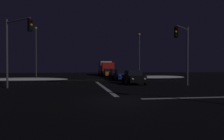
% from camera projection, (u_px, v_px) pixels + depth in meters
% --- Properties ---
extents(ground, '(120.00, 120.00, 0.10)m').
position_uv_depth(ground, '(120.00, 100.00, 14.41)').
color(ground, black).
extents(stop_line_north, '(0.35, 14.86, 0.01)m').
position_uv_depth(stop_line_north, '(103.00, 87.00, 22.96)').
color(stop_line_north, white).
rests_on(stop_line_north, ground).
extents(centre_line_ns, '(22.00, 0.15, 0.01)m').
position_uv_depth(centre_line_ns, '(94.00, 80.00, 34.41)').
color(centre_line_ns, yellow).
rests_on(centre_line_ns, ground).
extents(snow_bank_left_curb, '(11.55, 1.50, 0.55)m').
position_uv_depth(snow_bank_left_curb, '(23.00, 80.00, 30.32)').
color(snow_bank_left_curb, white).
rests_on(snow_bank_left_curb, ground).
extents(snow_bank_right_curb, '(9.59, 1.50, 0.59)m').
position_uv_depth(snow_bank_right_curb, '(155.00, 77.00, 35.92)').
color(snow_bank_right_curb, white).
rests_on(snow_bank_right_curb, ground).
extents(sedan_black, '(2.02, 4.33, 1.57)m').
position_uv_depth(sedan_black, '(134.00, 77.00, 26.33)').
color(sedan_black, black).
rests_on(sedan_black, ground).
extents(sedan_blue, '(2.02, 4.33, 1.57)m').
position_uv_depth(sedan_blue, '(122.00, 75.00, 32.91)').
color(sedan_blue, navy).
rests_on(sedan_blue, ground).
extents(sedan_red, '(2.02, 4.33, 1.57)m').
position_uv_depth(sedan_red, '(116.00, 74.00, 38.07)').
color(sedan_red, maroon).
rests_on(sedan_red, ground).
extents(sedan_orange, '(2.02, 4.33, 1.57)m').
position_uv_depth(sedan_orange, '(109.00, 73.00, 44.46)').
color(sedan_orange, '#C66014').
rests_on(sedan_orange, ground).
extents(box_truck, '(2.68, 8.28, 3.08)m').
position_uv_depth(box_truck, '(106.00, 68.00, 51.38)').
color(box_truck, red).
rests_on(box_truck, ground).
extents(traffic_signal_ne, '(2.64, 2.64, 6.21)m').
position_uv_depth(traffic_signal_ne, '(183.00, 45.00, 23.58)').
color(traffic_signal_ne, '#4C4C51').
rests_on(traffic_signal_ne, ground).
extents(traffic_signal_nw, '(2.88, 2.88, 6.45)m').
position_uv_depth(traffic_signal_nw, '(16.00, 40.00, 20.95)').
color(traffic_signal_nw, '#4C4C51').
rests_on(traffic_signal_nw, ground).
extents(streetlamp_left_far, '(0.44, 0.44, 9.21)m').
position_uv_depth(streetlamp_left_far, '(36.00, 48.00, 42.64)').
color(streetlamp_left_far, '#424247').
rests_on(streetlamp_left_far, ground).
extents(streetlamp_right_far, '(0.44, 0.44, 8.48)m').
position_uv_depth(streetlamp_right_far, '(139.00, 51.00, 45.74)').
color(streetlamp_right_far, '#424247').
rests_on(streetlamp_right_far, ground).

